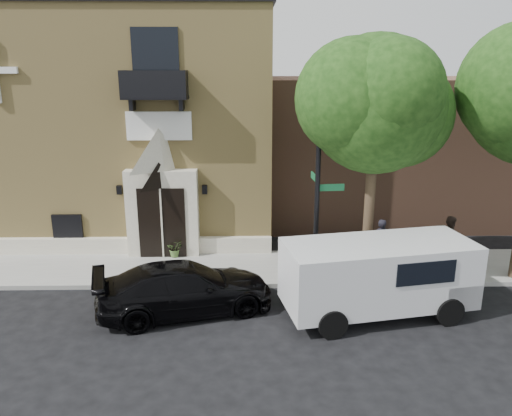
{
  "coord_description": "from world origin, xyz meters",
  "views": [
    {
      "loc": [
        2.1,
        -14.81,
        6.96
      ],
      "look_at": [
        2.41,
        2.0,
        2.14
      ],
      "focal_mm": 35.0,
      "sensor_mm": 36.0,
      "label": 1
    }
  ],
  "objects_px": {
    "dumpster": "(439,256)",
    "pedestrian_far": "(449,238)",
    "cargo_van": "(384,274)",
    "street_sign": "(318,190)",
    "fire_hydrant": "(389,267)",
    "black_sedan": "(185,288)",
    "pedestrian_near": "(380,241)"
  },
  "relations": [
    {
      "from": "dumpster",
      "to": "pedestrian_far",
      "type": "xyz_separation_m",
      "value": [
        0.75,
        1.04,
        0.26
      ]
    },
    {
      "from": "cargo_van",
      "to": "street_sign",
      "type": "xyz_separation_m",
      "value": [
        -1.68,
        2.18,
        1.94
      ]
    },
    {
      "from": "fire_hydrant",
      "to": "black_sedan",
      "type": "bearing_deg",
      "value": -163.35
    },
    {
      "from": "black_sedan",
      "to": "dumpster",
      "type": "bearing_deg",
      "value": -88.86
    },
    {
      "from": "street_sign",
      "to": "fire_hydrant",
      "type": "height_order",
      "value": "street_sign"
    },
    {
      "from": "pedestrian_near",
      "to": "cargo_van",
      "type": "bearing_deg",
      "value": 46.85
    },
    {
      "from": "cargo_van",
      "to": "fire_hydrant",
      "type": "xyz_separation_m",
      "value": [
        0.77,
        2.14,
        -0.69
      ]
    },
    {
      "from": "street_sign",
      "to": "pedestrian_near",
      "type": "bearing_deg",
      "value": 21.67
    },
    {
      "from": "street_sign",
      "to": "dumpster",
      "type": "height_order",
      "value": "street_sign"
    },
    {
      "from": "fire_hydrant",
      "to": "pedestrian_near",
      "type": "bearing_deg",
      "value": 89.58
    },
    {
      "from": "street_sign",
      "to": "fire_hydrant",
      "type": "xyz_separation_m",
      "value": [
        2.44,
        -0.04,
        -2.63
      ]
    },
    {
      "from": "dumpster",
      "to": "pedestrian_near",
      "type": "height_order",
      "value": "pedestrian_near"
    },
    {
      "from": "pedestrian_far",
      "to": "black_sedan",
      "type": "bearing_deg",
      "value": 107.07
    },
    {
      "from": "fire_hydrant",
      "to": "dumpster",
      "type": "bearing_deg",
      "value": 16.16
    },
    {
      "from": "cargo_van",
      "to": "fire_hydrant",
      "type": "distance_m",
      "value": 2.38
    },
    {
      "from": "black_sedan",
      "to": "street_sign",
      "type": "height_order",
      "value": "street_sign"
    },
    {
      "from": "black_sedan",
      "to": "fire_hydrant",
      "type": "relative_size",
      "value": 6.61
    },
    {
      "from": "cargo_van",
      "to": "street_sign",
      "type": "distance_m",
      "value": 3.36
    },
    {
      "from": "fire_hydrant",
      "to": "pedestrian_near",
      "type": "relative_size",
      "value": 0.47
    },
    {
      "from": "fire_hydrant",
      "to": "pedestrian_near",
      "type": "distance_m",
      "value": 1.37
    },
    {
      "from": "pedestrian_near",
      "to": "street_sign",
      "type": "bearing_deg",
      "value": -3.33
    },
    {
      "from": "black_sedan",
      "to": "dumpster",
      "type": "height_order",
      "value": "black_sedan"
    },
    {
      "from": "dumpster",
      "to": "pedestrian_far",
      "type": "bearing_deg",
      "value": 52.88
    },
    {
      "from": "pedestrian_far",
      "to": "street_sign",
      "type": "bearing_deg",
      "value": 102.89
    },
    {
      "from": "cargo_van",
      "to": "pedestrian_near",
      "type": "xyz_separation_m",
      "value": [
        0.78,
        3.43,
        -0.25
      ]
    },
    {
      "from": "pedestrian_far",
      "to": "cargo_van",
      "type": "bearing_deg",
      "value": 133.76
    },
    {
      "from": "dumpster",
      "to": "pedestrian_far",
      "type": "relative_size",
      "value": 1.05
    },
    {
      "from": "black_sedan",
      "to": "pedestrian_near",
      "type": "bearing_deg",
      "value": -78.95
    },
    {
      "from": "street_sign",
      "to": "pedestrian_far",
      "type": "height_order",
      "value": "street_sign"
    },
    {
      "from": "black_sedan",
      "to": "street_sign",
      "type": "distance_m",
      "value": 5.11
    },
    {
      "from": "cargo_van",
      "to": "pedestrian_near",
      "type": "bearing_deg",
      "value": 66.45
    },
    {
      "from": "street_sign",
      "to": "fire_hydrant",
      "type": "distance_m",
      "value": 3.59
    }
  ]
}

